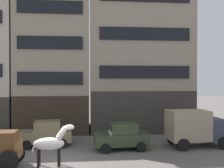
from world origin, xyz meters
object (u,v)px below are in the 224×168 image
sedan_light (46,134)px  draft_horse (51,143)px  delivery_truck_far (195,127)px  sedan_dark (122,136)px

sedan_light → draft_horse: bearing=-77.1°
delivery_truck_far → sedan_dark: (-5.37, -0.25, -0.51)m
delivery_truck_far → sedan_light: bearing=174.1°
delivery_truck_far → sedan_dark: delivery_truck_far is taller
draft_horse → sedan_light: draft_horse is taller
draft_horse → sedan_dark: draft_horse is taller
delivery_truck_far → sedan_light: size_ratio=1.16×
delivery_truck_far → sedan_dark: bearing=-177.3°
sedan_light → sedan_dark: bearing=-14.2°
sedan_dark → delivery_truck_far: bearing=2.7°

